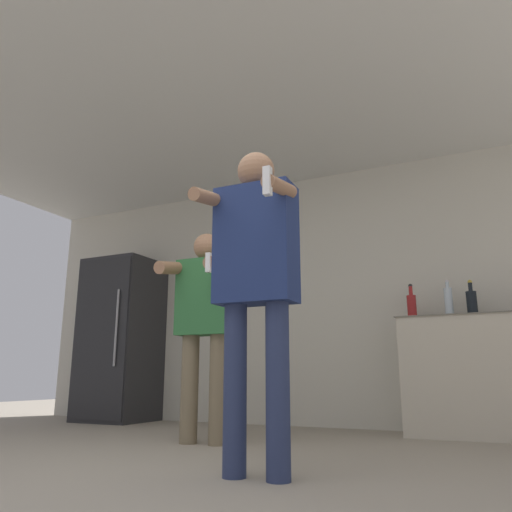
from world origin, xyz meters
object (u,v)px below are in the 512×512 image
(bottle_dark_rum, at_px, (472,302))
(bottle_tall_gin, at_px, (412,306))
(refrigerator, at_px, (121,339))
(person_man_side, at_px, (205,315))
(person_woman_foreground, at_px, (256,271))
(bottle_amber_bourbon, at_px, (449,302))

(bottle_dark_rum, bearing_deg, bottle_tall_gin, -180.00)
(refrigerator, height_order, bottle_tall_gin, refrigerator)
(bottle_dark_rum, height_order, bottle_tall_gin, bottle_tall_gin)
(refrigerator, xyz_separation_m, bottle_tall_gin, (3.16, 0.11, 0.20))
(bottle_dark_rum, height_order, person_man_side, person_man_side)
(bottle_tall_gin, xyz_separation_m, person_woman_foreground, (-0.46, -2.27, -0.08))
(bottle_amber_bourbon, xyz_separation_m, bottle_dark_rum, (0.18, 0.00, -0.02))
(bottle_dark_rum, bearing_deg, bottle_amber_bourbon, -180.00)
(person_woman_foreground, bearing_deg, person_man_side, 132.64)
(bottle_tall_gin, height_order, person_man_side, person_man_side)
(bottle_tall_gin, xyz_separation_m, person_man_side, (-1.34, -1.31, -0.15))
(bottle_tall_gin, bearing_deg, refrigerator, -178.00)
(bottle_dark_rum, xyz_separation_m, person_man_side, (-1.84, -1.31, -0.15))
(bottle_amber_bourbon, bearing_deg, bottle_dark_rum, 0.00)
(person_man_side, bearing_deg, refrigerator, 146.55)
(bottle_amber_bourbon, bearing_deg, person_man_side, -141.52)
(bottle_amber_bourbon, bearing_deg, bottle_tall_gin, -180.00)
(person_woman_foreground, bearing_deg, bottle_tall_gin, 78.62)
(refrigerator, xyz_separation_m, person_man_side, (1.82, -1.20, 0.05))
(person_man_side, bearing_deg, person_woman_foreground, -47.36)
(refrigerator, bearing_deg, bottle_dark_rum, 1.73)
(refrigerator, xyz_separation_m, bottle_dark_rum, (3.66, 0.11, 0.20))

